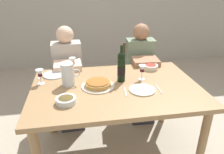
{
  "coord_description": "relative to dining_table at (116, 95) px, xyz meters",
  "views": [
    {
      "loc": [
        -0.32,
        -1.69,
        1.64
      ],
      "look_at": [
        -0.02,
        0.08,
        0.82
      ],
      "focal_mm": 34.42,
      "sensor_mm": 36.0,
      "label": 1
    }
  ],
  "objects": [
    {
      "name": "fork_left_setting",
      "position": [
        -0.7,
        0.34,
        0.09
      ],
      "size": [
        0.04,
        0.16,
        0.0
      ],
      "primitive_type": "cube",
      "rotation": [
        0.0,
        0.0,
        1.42
      ],
      "color": "silver",
      "rests_on": "dining_table"
    },
    {
      "name": "chair_left",
      "position": [
        -0.45,
        0.91,
        -0.17
      ],
      "size": [
        0.42,
        0.42,
        0.87
      ],
      "rotation": [
        0.0,
        0.0,
        3.2
      ],
      "color": "brown",
      "rests_on": "ground"
    },
    {
      "name": "wine_bottle",
      "position": [
        0.07,
        0.1,
        0.24
      ],
      "size": [
        0.07,
        0.07,
        0.35
      ],
      "color": "black",
      "rests_on": "dining_table"
    },
    {
      "name": "dinner_plate_left_setting",
      "position": [
        -0.56,
        0.34,
        0.1
      ],
      "size": [
        0.23,
        0.23,
        0.01
      ],
      "primitive_type": "cylinder",
      "color": "silver",
      "rests_on": "dining_table"
    },
    {
      "name": "salad_bowl",
      "position": [
        0.44,
        0.34,
        0.12
      ],
      "size": [
        0.16,
        0.16,
        0.06
      ],
      "color": "silver",
      "rests_on": "dining_table"
    },
    {
      "name": "baked_tart",
      "position": [
        -0.16,
        0.02,
        0.12
      ],
      "size": [
        0.29,
        0.29,
        0.06
      ],
      "color": "silver",
      "rests_on": "dining_table"
    },
    {
      "name": "knife_left_setting",
      "position": [
        -0.41,
        0.34,
        0.09
      ],
      "size": [
        0.02,
        0.18,
        0.0
      ],
      "primitive_type": "cube",
      "rotation": [
        0.0,
        0.0,
        1.65
      ],
      "color": "silver",
      "rests_on": "dining_table"
    },
    {
      "name": "diner_left",
      "position": [
        -0.44,
        0.67,
        -0.05
      ],
      "size": [
        0.35,
        0.52,
        1.16
      ],
      "rotation": [
        0.0,
        0.0,
        3.2
      ],
      "color": "#B7B2A8",
      "rests_on": "ground"
    },
    {
      "name": "wine_glass_centre",
      "position": [
        0.27,
        0.1,
        0.2
      ],
      "size": [
        0.07,
        0.07,
        0.15
      ],
      "color": "silver",
      "rests_on": "dining_table"
    },
    {
      "name": "spoon_right_setting",
      "position": [
        0.06,
        -0.12,
        0.09
      ],
      "size": [
        0.03,
        0.16,
        0.0
      ],
      "primitive_type": "cube",
      "rotation": [
        0.0,
        0.0,
        1.44
      ],
      "color": "silver",
      "rests_on": "dining_table"
    },
    {
      "name": "diner_right",
      "position": [
        0.44,
        0.66,
        -0.05
      ],
      "size": [
        0.35,
        0.52,
        1.16
      ],
      "rotation": [
        0.0,
        0.0,
        3.08
      ],
      "color": "gray",
      "rests_on": "ground"
    },
    {
      "name": "water_pitcher",
      "position": [
        -0.42,
        0.1,
        0.18
      ],
      "size": [
        0.17,
        0.12,
        0.21
      ],
      "color": "silver",
      "rests_on": "dining_table"
    },
    {
      "name": "dining_table",
      "position": [
        0.0,
        0.0,
        0.0
      ],
      "size": [
        1.5,
        1.0,
        0.76
      ],
      "color": "#9E7A51",
      "rests_on": "ground"
    },
    {
      "name": "knife_right_setting",
      "position": [
        0.36,
        -0.12,
        0.09
      ],
      "size": [
        0.02,
        0.18,
        0.0
      ],
      "primitive_type": "cube",
      "rotation": [
        0.0,
        0.0,
        1.53
      ],
      "color": "silver",
      "rests_on": "dining_table"
    },
    {
      "name": "chair_right",
      "position": [
        0.46,
        0.9,
        -0.17
      ],
      "size": [
        0.42,
        0.42,
        0.87
      ],
      "rotation": [
        0.0,
        0.0,
        3.08
      ],
      "color": "brown",
      "rests_on": "ground"
    },
    {
      "name": "olive_bowl",
      "position": [
        -0.43,
        -0.22,
        0.12
      ],
      "size": [
        0.16,
        0.16,
        0.06
      ],
      "color": "silver",
      "rests_on": "dining_table"
    },
    {
      "name": "wine_glass_left_diner",
      "position": [
        -0.67,
        0.16,
        0.19
      ],
      "size": [
        0.07,
        0.07,
        0.14
      ],
      "color": "silver",
      "rests_on": "dining_table"
    },
    {
      "name": "dinner_plate_right_setting",
      "position": [
        0.21,
        -0.12,
        0.1
      ],
      "size": [
        0.23,
        0.23,
        0.01
      ],
      "primitive_type": "cylinder",
      "color": "silver",
      "rests_on": "dining_table"
    },
    {
      "name": "ground_plane",
      "position": [
        0.0,
        0.0,
        -0.67
      ],
      "size": [
        8.0,
        8.0,
        0.0
      ],
      "primitive_type": "plane",
      "color": "#B2A893"
    },
    {
      "name": "wine_glass_right_diner",
      "position": [
        -0.38,
        0.4,
        0.2
      ],
      "size": [
        0.07,
        0.07,
        0.15
      ],
      "color": "silver",
      "rests_on": "dining_table"
    }
  ]
}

